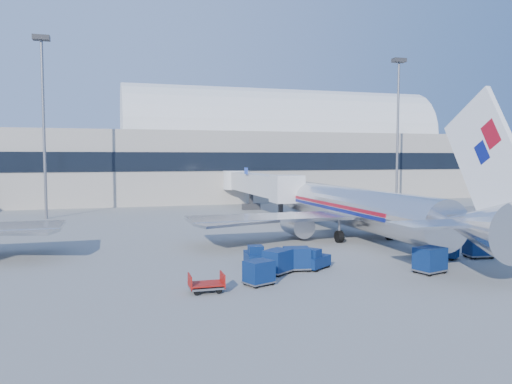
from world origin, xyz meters
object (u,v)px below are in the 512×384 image
object	(u,v)px
barrier_mid	(479,233)
cart_solo_far	(479,246)
tug_left	(254,256)
barrier_far	(507,232)
jetbridge_near	(255,184)
cart_open_red	(207,286)
barrier_near	(450,235)
tug_lead	(315,260)
cart_train_a	(297,258)
cart_train_b	(278,261)
mast_east	(398,110)
cart_solo_near	(430,259)
cart_train_c	(259,272)
tug_right	(441,249)
mast_west	(43,100)
airliner_main	(360,208)

from	to	relation	value
barrier_mid	cart_solo_far	size ratio (longest dim) A/B	1.39
tug_left	barrier_far	bearing A→B (deg)	-73.85
jetbridge_near	cart_open_red	xyz separation A→B (m)	(-14.82, -40.22, -3.55)
barrier_near	tug_lead	bearing A→B (deg)	-155.39
jetbridge_near	tug_lead	xyz separation A→B (m)	(-6.53, -36.56, -3.26)
cart_train_a	cart_open_red	world-z (taller)	cart_train_a
barrier_far	cart_train_b	xyz separation A→B (m)	(-26.47, -8.35, 0.41)
barrier_far	cart_solo_far	distance (m)	12.61
jetbridge_near	mast_east	xyz separation A→B (m)	(22.40, -0.81, 10.86)
cart_train_a	cart_solo_near	xyz separation A→B (m)	(8.19, -3.23, 0.08)
cart_train_c	cart_open_red	world-z (taller)	cart_train_c
jetbridge_near	cart_train_c	bearing A→B (deg)	-106.21
cart_train_c	cart_solo_near	world-z (taller)	cart_solo_near
cart_open_red	tug_right	bearing A→B (deg)	13.89
mast_west	cart_solo_near	xyz separation A→B (m)	(27.89, -39.04, -13.87)
cart_train_c	mast_east	bearing A→B (deg)	26.51
jetbridge_near	cart_train_c	world-z (taller)	jetbridge_near
barrier_far	cart_train_c	distance (m)	30.47
barrier_mid	tug_lead	xyz separation A→B (m)	(-20.23, -7.76, 0.22)
tug_lead	cart_solo_near	size ratio (longest dim) A/B	1.08
tug_right	tug_left	size ratio (longest dim) A/B	1.05
mast_east	tug_left	world-z (taller)	mast_east
jetbridge_near	cart_train_b	bearing A→B (deg)	-104.30
airliner_main	tug_lead	distance (m)	13.79
airliner_main	cart_train_c	xyz separation A→B (m)	(-13.90, -13.27, -2.13)
cart_solo_far	tug_lead	bearing A→B (deg)	-171.77
mast_west	tug_right	world-z (taller)	mast_west
airliner_main	mast_west	size ratio (longest dim) A/B	1.65
tug_left	cart_open_red	world-z (taller)	tug_left
barrier_near	barrier_far	xyz separation A→B (m)	(6.60, 0.00, 0.00)
mast_west	barrier_near	distance (m)	49.33
tug_left	cart_train_b	bearing A→B (deg)	-160.36
cart_train_a	cart_train_b	xyz separation A→B (m)	(-1.57, -0.54, 0.01)
cart_open_red	airliner_main	bearing A→B (deg)	39.85
cart_train_a	cart_solo_near	bearing A→B (deg)	-12.86
airliner_main	jetbridge_near	xyz separation A→B (m)	(-2.40, 26.30, 1.00)
mast_east	tug_lead	world-z (taller)	mast_east
tug_left	jetbridge_near	bearing A→B (deg)	-11.85
cart_train_c	barrier_near	bearing A→B (deg)	3.86
barrier_far	tug_left	size ratio (longest dim) A/B	1.25
cart_train_c	cart_open_red	xyz separation A→B (m)	(-3.32, -0.65, -0.42)
barrier_near	barrier_far	size ratio (longest dim) A/B	1.00
barrier_near	cart_solo_near	size ratio (longest dim) A/B	1.30
jetbridge_near	tug_lead	bearing A→B (deg)	-100.13
cart_open_red	barrier_near	bearing A→B (deg)	25.25
tug_left	cart_train_b	size ratio (longest dim) A/B	1.05
tug_left	cart_open_red	distance (m)	7.50
jetbridge_near	barrier_far	distance (m)	33.63
barrier_near	tug_lead	world-z (taller)	tug_lead
mast_west	cart_train_c	bearing A→B (deg)	-67.45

